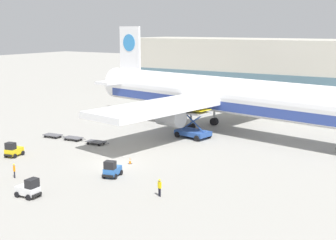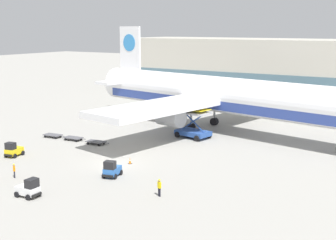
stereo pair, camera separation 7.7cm
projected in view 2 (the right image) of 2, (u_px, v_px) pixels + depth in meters
ground_plane at (115, 165)px, 58.06m from camera, size 400.00×400.00×0.00m
terminal_building at (307, 70)px, 110.40m from camera, size 90.00×18.20×14.00m
airplane_main at (220, 96)px, 76.12m from camera, size 57.63×48.66×17.00m
scissor_lift_loader at (193, 126)px, 72.24m from camera, size 5.66×4.17×4.60m
baggage_tug_foreground at (29, 189)px, 47.17m from camera, size 2.50×1.70×2.00m
baggage_tug_mid at (112, 170)px, 53.49m from camera, size 2.12×2.71×2.00m
baggage_tug_far at (13, 150)px, 61.93m from camera, size 2.02×2.66×2.00m
baggage_dolly_lead at (53, 135)px, 72.64m from camera, size 3.75×1.74×0.48m
baggage_dolly_second at (73, 138)px, 70.81m from camera, size 3.75×1.74×0.48m
baggage_dolly_third at (96, 142)px, 68.42m from camera, size 3.75×1.74×0.48m
ground_crew_near at (14, 170)px, 53.15m from camera, size 0.48×0.39×1.66m
ground_crew_far at (159, 186)px, 47.26m from camera, size 0.54×0.33×1.85m
traffic_cone_near at (130, 161)px, 58.77m from camera, size 0.40×0.40×0.78m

